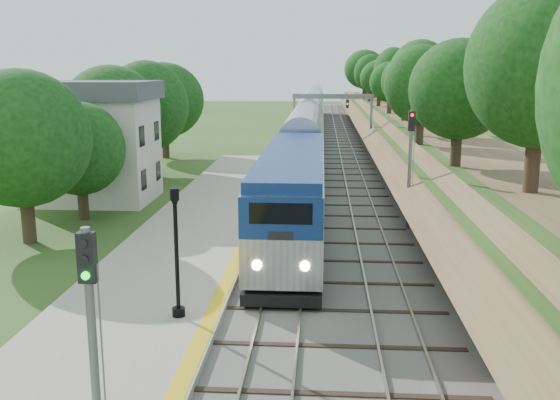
# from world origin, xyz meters

# --- Properties ---
(trackbed) EXTENTS (9.50, 170.00, 0.28)m
(trackbed) POSITION_xyz_m (2.00, 60.00, 0.07)
(trackbed) COLOR #4C4944
(trackbed) RESTS_ON ground
(platform) EXTENTS (6.40, 68.00, 0.38)m
(platform) POSITION_xyz_m (-5.20, 16.00, 0.19)
(platform) COLOR gray
(platform) RESTS_ON ground
(yellow_stripe) EXTENTS (0.55, 68.00, 0.01)m
(yellow_stripe) POSITION_xyz_m (-2.35, 16.00, 0.39)
(yellow_stripe) COLOR gold
(yellow_stripe) RESTS_ON platform
(embankment) EXTENTS (10.64, 170.00, 11.70)m
(embankment) POSITION_xyz_m (10.35, 60.00, 1.95)
(embankment) COLOR brown
(embankment) RESTS_ON ground
(station_building) EXTENTS (8.60, 6.60, 8.00)m
(station_building) POSITION_xyz_m (-14.00, 30.00, 4.09)
(station_building) COLOR white
(station_building) RESTS_ON ground
(signal_gantry) EXTENTS (8.40, 0.38, 6.20)m
(signal_gantry) POSITION_xyz_m (2.47, 54.99, 4.82)
(signal_gantry) COLOR slate
(signal_gantry) RESTS_ON ground
(trees_behind_platform) EXTENTS (7.82, 53.32, 7.21)m
(trees_behind_platform) POSITION_xyz_m (-11.17, 20.67, 4.53)
(trees_behind_platform) COLOR #332316
(trees_behind_platform) RESTS_ON ground
(train) EXTENTS (3.08, 102.57, 4.53)m
(train) POSITION_xyz_m (0.00, 61.08, 2.33)
(train) COLOR black
(train) RESTS_ON trackbed
(lamppost_far) EXTENTS (0.45, 0.45, 4.53)m
(lamppost_far) POSITION_xyz_m (-3.48, 9.53, 2.40)
(lamppost_far) COLOR black
(lamppost_far) RESTS_ON platform
(signal_platform) EXTENTS (0.33, 0.26, 5.61)m
(signal_platform) POSITION_xyz_m (-2.90, 0.22, 3.82)
(signal_platform) COLOR slate
(signal_platform) RESTS_ON platform
(signal_farside) EXTENTS (0.36, 0.29, 6.56)m
(signal_farside) POSITION_xyz_m (6.20, 23.33, 4.13)
(signal_farside) COLOR slate
(signal_farside) RESTS_ON ground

